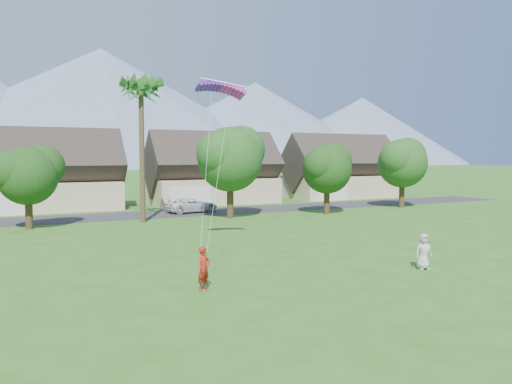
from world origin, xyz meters
TOP-DOWN VIEW (x-y plane):
  - ground at (0.00, 0.00)m, footprint 500.00×500.00m
  - street at (0.00, 34.00)m, footprint 90.00×7.00m
  - kite_flyer at (-4.66, 5.49)m, footprint 0.83×0.76m
  - watcher at (6.79, 4.39)m, footprint 1.00×0.77m
  - parked_car at (4.29, 34.00)m, footprint 5.62×3.14m
  - mountain_ridge at (10.40, 260.00)m, footprint 540.00×240.00m
  - houses_row at (0.49, 42.99)m, footprint 72.75×8.19m
  - tree_row at (-1.14, 27.92)m, footprint 62.27×6.67m
  - fan_palm at (-2.00, 28.50)m, footprint 3.00×3.00m
  - parafoil_kite at (-0.47, 13.89)m, footprint 3.03×1.15m

SIDE VIEW (x-z plane):
  - ground at x=0.00m, z-range 0.00..0.00m
  - street at x=0.00m, z-range 0.00..0.01m
  - parked_car at x=4.29m, z-range 0.00..1.48m
  - watcher at x=6.79m, z-range 0.00..1.82m
  - kite_flyer at x=-4.66m, z-range 0.00..1.89m
  - houses_row at x=0.49m, z-range -0.99..7.87m
  - tree_row at x=-1.14m, z-range 0.66..9.11m
  - parafoil_kite at x=-0.47m, z-range 9.68..10.18m
  - fan_palm at x=-2.00m, z-range 4.90..18.70m
  - mountain_ridge at x=10.40m, z-range -5.93..64.07m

